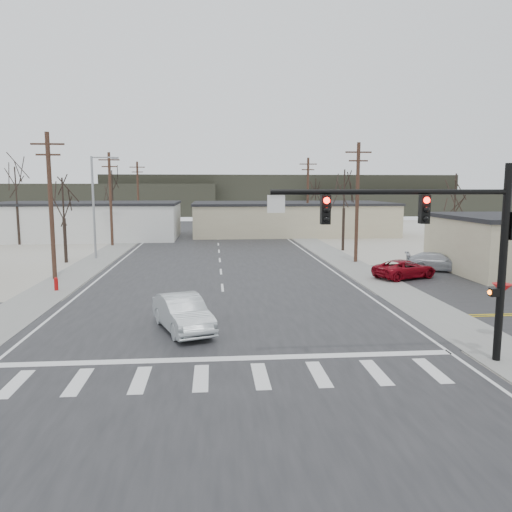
# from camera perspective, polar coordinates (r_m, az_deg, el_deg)

# --- Properties ---
(ground) EXTENTS (140.00, 140.00, 0.00)m
(ground) POSITION_cam_1_polar(r_m,az_deg,el_deg) (23.90, -3.49, -7.57)
(ground) COLOR silver
(ground) RESTS_ON ground
(main_road) EXTENTS (18.00, 110.00, 0.05)m
(main_road) POSITION_cam_1_polar(r_m,az_deg,el_deg) (38.56, -4.06, -1.58)
(main_road) COLOR black
(main_road) RESTS_ON ground
(cross_road) EXTENTS (90.00, 10.00, 0.04)m
(cross_road) POSITION_cam_1_polar(r_m,az_deg,el_deg) (23.90, -3.49, -7.52)
(cross_road) COLOR black
(cross_road) RESTS_ON ground
(sidewalk_left) EXTENTS (3.00, 90.00, 0.06)m
(sidewalk_left) POSITION_cam_1_polar(r_m,az_deg,el_deg) (44.65, -17.90, -0.63)
(sidewalk_left) COLOR gray
(sidewalk_left) RESTS_ON ground
(sidewalk_right) EXTENTS (3.00, 90.00, 0.06)m
(sidewalk_right) POSITION_cam_1_polar(r_m,az_deg,el_deg) (44.90, 9.49, -0.31)
(sidewalk_right) COLOR gray
(sidewalk_right) RESTS_ON ground
(traffic_signal_mast) EXTENTS (8.95, 0.43, 7.20)m
(traffic_signal_mast) POSITION_cam_1_polar(r_m,az_deg,el_deg) (18.90, 21.61, 2.19)
(traffic_signal_mast) COLOR black
(traffic_signal_mast) RESTS_ON ground
(fire_hydrant) EXTENTS (0.24, 0.24, 0.87)m
(fire_hydrant) POSITION_cam_1_polar(r_m,az_deg,el_deg) (33.04, -21.87, -2.98)
(fire_hydrant) COLOR #A50C0C
(fire_hydrant) RESTS_ON ground
(yield_sign) EXTENTS (0.80, 0.80, 2.35)m
(yield_sign) POSITION_cam_1_polar(r_m,az_deg,el_deg) (23.34, 26.28, -3.55)
(yield_sign) COLOR gray
(yield_sign) RESTS_ON ground
(building_left_far) EXTENTS (22.30, 12.30, 4.50)m
(building_left_far) POSITION_cam_1_polar(r_m,az_deg,el_deg) (65.03, -18.71, 3.88)
(building_left_far) COLOR silver
(building_left_far) RESTS_ON ground
(building_right_far) EXTENTS (26.30, 14.30, 4.30)m
(building_right_far) POSITION_cam_1_polar(r_m,az_deg,el_deg) (67.98, 4.02, 4.35)
(building_right_far) COLOR #BFB492
(building_right_far) RESTS_ON ground
(upole_left_b) EXTENTS (2.20, 0.30, 10.00)m
(upole_left_b) POSITION_cam_1_polar(r_m,az_deg,el_deg) (36.72, -22.40, 5.53)
(upole_left_b) COLOR #452B20
(upole_left_b) RESTS_ON ground
(upole_left_c) EXTENTS (2.20, 0.30, 10.00)m
(upole_left_c) POSITION_cam_1_polar(r_m,az_deg,el_deg) (56.12, -16.29, 6.44)
(upole_left_c) COLOR #452B20
(upole_left_c) RESTS_ON ground
(upole_left_d) EXTENTS (2.20, 0.30, 10.00)m
(upole_left_d) POSITION_cam_1_polar(r_m,az_deg,el_deg) (75.84, -13.33, 6.85)
(upole_left_d) COLOR #452B20
(upole_left_d) RESTS_ON ground
(upole_right_a) EXTENTS (2.20, 0.30, 10.00)m
(upole_right_a) POSITION_cam_1_polar(r_m,az_deg,el_deg) (42.77, 11.49, 6.23)
(upole_right_a) COLOR #452B20
(upole_right_a) RESTS_ON ground
(upole_right_b) EXTENTS (2.20, 0.30, 10.00)m
(upole_right_b) POSITION_cam_1_polar(r_m,az_deg,el_deg) (64.18, 5.93, 6.86)
(upole_right_b) COLOR #452B20
(upole_right_b) RESTS_ON ground
(streetlight_main) EXTENTS (2.40, 0.25, 9.00)m
(streetlight_main) POSITION_cam_1_polar(r_m,az_deg,el_deg) (46.20, -17.86, 5.95)
(streetlight_main) COLOR gray
(streetlight_main) RESTS_ON ground
(tree_left_near) EXTENTS (3.30, 3.30, 7.35)m
(tree_left_near) POSITION_cam_1_polar(r_m,az_deg,el_deg) (44.81, -21.19, 5.93)
(tree_left_near) COLOR #2F221D
(tree_left_near) RESTS_ON ground
(tree_right_mid) EXTENTS (3.74, 3.74, 8.33)m
(tree_right_mid) POSITION_cam_1_polar(r_m,az_deg,el_deg) (50.73, 10.05, 7.31)
(tree_right_mid) COLOR #2F221D
(tree_right_mid) RESTS_ON ground
(tree_left_far) EXTENTS (3.96, 3.96, 8.82)m
(tree_left_far) POSITION_cam_1_polar(r_m,az_deg,el_deg) (70.33, -16.10, 7.55)
(tree_left_far) COLOR #2F221D
(tree_left_far) RESTS_ON ground
(tree_right_far) EXTENTS (3.52, 3.52, 7.84)m
(tree_right_far) POSITION_cam_1_polar(r_m,az_deg,el_deg) (76.62, 6.83, 7.28)
(tree_right_far) COLOR #2F221D
(tree_right_far) RESTS_ON ground
(tree_lot) EXTENTS (3.52, 3.52, 7.84)m
(tree_lot) POSITION_cam_1_polar(r_m,az_deg,el_deg) (50.36, 21.81, 6.46)
(tree_lot) COLOR #2F221D
(tree_lot) RESTS_ON ground
(tree_left_mid) EXTENTS (3.96, 3.96, 8.82)m
(tree_left_mid) POSITION_cam_1_polar(r_m,az_deg,el_deg) (60.94, -25.75, 7.06)
(tree_left_mid) COLOR #2F221D
(tree_left_mid) RESTS_ON ground
(hill_left) EXTENTS (70.00, 18.00, 7.00)m
(hill_left) POSITION_cam_1_polar(r_m,az_deg,el_deg) (120.12, -21.72, 6.00)
(hill_left) COLOR #333026
(hill_left) RESTS_ON ground
(hill_center) EXTENTS (80.00, 18.00, 9.00)m
(hill_center) POSITION_cam_1_polar(r_m,az_deg,el_deg) (120.05, 2.54, 7.03)
(hill_center) COLOR #333026
(hill_center) RESTS_ON ground
(hill_right) EXTENTS (60.00, 18.00, 5.50)m
(hill_right) POSITION_cam_1_polar(r_m,az_deg,el_deg) (123.86, 19.27, 5.81)
(hill_right) COLOR #333026
(hill_right) RESTS_ON ground
(sedan_crossing) EXTENTS (3.16, 5.03, 1.56)m
(sedan_crossing) POSITION_cam_1_polar(r_m,az_deg,el_deg) (22.45, -8.38, -6.47)
(sedan_crossing) COLOR #A9B0B4
(sedan_crossing) RESTS_ON main_road
(car_far_a) EXTENTS (2.13, 4.94, 1.42)m
(car_far_a) POSITION_cam_1_polar(r_m,az_deg,el_deg) (73.79, -4.53, 3.54)
(car_far_a) COLOR black
(car_far_a) RESTS_ON main_road
(car_far_b) EXTENTS (2.76, 4.08, 1.29)m
(car_far_b) POSITION_cam_1_polar(r_m,az_deg,el_deg) (77.16, -5.01, 3.68)
(car_far_b) COLOR black
(car_far_b) RESTS_ON main_road
(car_parked_red) EXTENTS (5.11, 3.77, 1.29)m
(car_parked_red) POSITION_cam_1_polar(r_m,az_deg,el_deg) (36.29, 16.64, -1.44)
(car_parked_red) COLOR maroon
(car_parked_red) RESTS_ON parking_lot
(car_parked_silver) EXTENTS (5.11, 3.25, 1.38)m
(car_parked_silver) POSITION_cam_1_polar(r_m,az_deg,el_deg) (40.21, 20.03, -0.64)
(car_parked_silver) COLOR #A3A6AD
(car_parked_silver) RESTS_ON parking_lot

